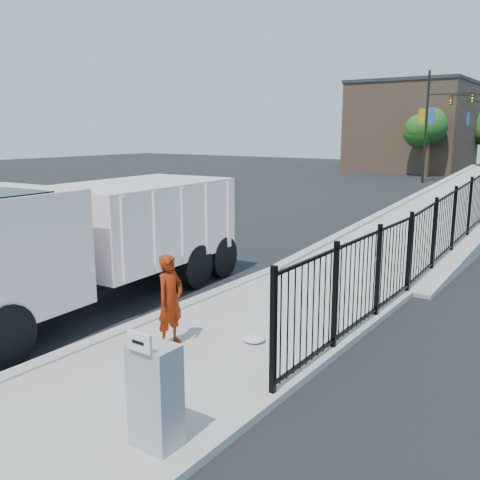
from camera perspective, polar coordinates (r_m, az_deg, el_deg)
The scene contains 13 objects.
ground at distance 11.36m, azimuth -6.71°, elevation -7.80°, with size 120.00×120.00×0.00m, color black.
sidewalk at distance 8.76m, azimuth -5.88°, elevation -13.40°, with size 3.55×12.00×0.12m, color #9E998E.
curb at distance 10.02m, azimuth -14.41°, elevation -10.30°, with size 0.30×12.00×0.16m, color #ADAAA3.
ramp at distance 24.80m, azimuth 22.68°, elevation 1.96°, with size 3.95×24.00×1.70m, color #9E998E.
truck at distance 11.74m, azimuth -16.45°, elevation 0.34°, with size 3.12×8.25×2.78m.
worker at distance 9.24m, azimuth -7.44°, elevation -6.38°, with size 0.58×0.38×1.60m, color maroon.
utility_cabinet at distance 6.51m, azimuth -9.01°, elevation -16.09°, with size 0.55×0.40×1.25m, color gray.
arrow_sign at distance 6.06m, azimuth -10.69°, elevation -10.65°, with size 0.35×0.04×0.22m, color white.
debris at distance 9.54m, azimuth 1.50°, elevation -10.49°, with size 0.40×0.40×0.10m, color silver.
light_pole_0 at distance 41.75m, azimuth 19.66°, elevation 11.74°, with size 3.77×0.22×8.00m.
light_pole_2 at distance 52.40m, azimuth 22.96°, elevation 11.33°, with size 3.77×0.22×8.00m.
tree_0 at distance 46.85m, azimuth 19.51°, elevation 11.16°, with size 2.93×2.93×5.46m.
building at distance 54.44m, azimuth 17.88°, elevation 11.27°, with size 10.00×10.00×8.00m, color #8C664C.
Camera 1 is at (7.15, -7.99, 3.75)m, focal length 40.00 mm.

